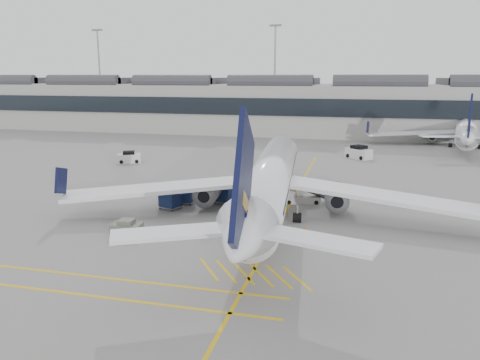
% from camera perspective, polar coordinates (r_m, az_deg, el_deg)
% --- Properties ---
extents(ground, '(220.00, 220.00, 0.00)m').
position_cam_1_polar(ground, '(40.98, -10.18, -5.91)').
color(ground, gray).
rests_on(ground, ground).
extents(terminal, '(200.00, 20.45, 12.40)m').
position_cam_1_polar(terminal, '(108.68, 5.53, 8.99)').
color(terminal, '#9E9E99').
rests_on(terminal, ground).
extents(light_masts, '(113.00, 0.60, 25.45)m').
position_cam_1_polar(light_masts, '(122.65, 5.85, 13.30)').
color(light_masts, slate).
rests_on(light_masts, ground).
extents(apron_markings, '(0.25, 60.00, 0.01)m').
position_cam_1_polar(apron_markings, '(47.53, 5.97, -3.18)').
color(apron_markings, gold).
rests_on(apron_markings, ground).
extents(airliner_main, '(38.67, 42.42, 11.28)m').
position_cam_1_polar(airliner_main, '(43.68, 3.66, -0.06)').
color(airliner_main, white).
rests_on(airliner_main, ground).
extents(airliner_far, '(34.78, 38.33, 10.28)m').
position_cam_1_polar(airliner_far, '(95.82, 25.87, 5.45)').
color(airliner_far, white).
rests_on(airliner_far, ground).
extents(belt_loader, '(4.74, 2.22, 1.88)m').
position_cam_1_polar(belt_loader, '(48.82, 7.45, -2.13)').
color(belt_loader, beige).
rests_on(belt_loader, ground).
extents(baggage_cart_a, '(1.97, 1.71, 1.86)m').
position_cam_1_polar(baggage_cart_a, '(48.21, -2.02, -1.67)').
color(baggage_cart_a, gray).
rests_on(baggage_cart_a, ground).
extents(baggage_cart_b, '(1.98, 1.78, 1.76)m').
position_cam_1_polar(baggage_cart_b, '(49.24, -8.71, -1.57)').
color(baggage_cart_b, gray).
rests_on(baggage_cart_b, ground).
extents(baggage_cart_c, '(2.28, 2.06, 1.99)m').
position_cam_1_polar(baggage_cart_c, '(46.64, -8.54, -2.20)').
color(baggage_cart_c, gray).
rests_on(baggage_cart_c, ground).
extents(baggage_cart_d, '(1.77, 1.46, 1.86)m').
position_cam_1_polar(baggage_cart_d, '(48.31, -6.69, -1.72)').
color(baggage_cart_d, gray).
rests_on(baggage_cart_d, ground).
extents(ramp_agent_a, '(0.80, 0.72, 1.85)m').
position_cam_1_polar(ramp_agent_a, '(42.72, 2.01, -3.65)').
color(ramp_agent_a, '#F2560C').
rests_on(ramp_agent_a, ground).
extents(ramp_agent_b, '(0.95, 0.93, 1.55)m').
position_cam_1_polar(ramp_agent_b, '(41.93, -0.31, -4.17)').
color(ramp_agent_b, orange).
rests_on(ramp_agent_b, ground).
extents(pushback_tug, '(2.54, 1.66, 1.37)m').
position_cam_1_polar(pushback_tug, '(39.72, -13.63, -5.75)').
color(pushback_tug, '#555A4C').
rests_on(pushback_tug, ground).
extents(safety_cone_nose, '(0.34, 0.34, 0.47)m').
position_cam_1_polar(safety_cone_nose, '(60.26, 5.39, 0.44)').
color(safety_cone_nose, '#F24C0A').
rests_on(safety_cone_nose, ground).
extents(safety_cone_engine, '(0.32, 0.32, 0.45)m').
position_cam_1_polar(safety_cone_engine, '(40.14, 8.02, -5.89)').
color(safety_cone_engine, '#F24C0A').
rests_on(safety_cone_engine, ground).
extents(service_van_left, '(3.78, 2.97, 1.74)m').
position_cam_1_polar(service_van_left, '(72.68, -13.37, 2.68)').
color(service_van_left, silver).
rests_on(service_van_left, ground).
extents(service_van_mid, '(2.90, 4.07, 1.89)m').
position_cam_1_polar(service_van_mid, '(69.30, 3.92, 2.58)').
color(service_van_mid, silver).
rests_on(service_van_mid, ground).
extents(service_van_right, '(4.40, 4.17, 2.08)m').
position_cam_1_polar(service_van_right, '(76.69, 14.27, 3.26)').
color(service_van_right, silver).
rests_on(service_van_right, ground).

